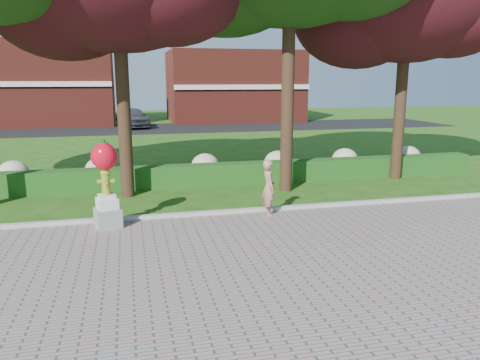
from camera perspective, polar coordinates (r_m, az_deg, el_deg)
The scene contains 11 objects.
ground at distance 10.90m, azimuth -2.59°, elevation -8.91°, with size 100.00×100.00×0.00m, color #255014.
walkway at distance 7.40m, azimuth 3.68°, elevation -19.73°, with size 40.00×14.00×0.04m, color gray.
curb at distance 13.68m, azimuth -4.98°, elevation -4.17°, with size 40.00×0.18×0.15m, color #ADADA5.
lawn_hedge at distance 17.45m, azimuth -6.97°, elevation 0.50°, with size 24.00×0.70×0.80m, color #1C4513.
hydrangea_row at distance 18.46m, azimuth -5.58°, elevation 1.66°, with size 20.10×1.10×0.99m.
street at distance 38.23m, azimuth -10.64°, elevation 6.19°, with size 50.00×8.00×0.02m, color black.
building_left at distance 44.72m, azimuth -24.37°, elevation 10.67°, with size 14.00×8.00×7.00m, color maroon.
building_right at distance 45.09m, azimuth -0.82°, elevation 11.36°, with size 12.00×8.00×6.40m, color maroon.
hydrant_sculpture at distance 12.78m, azimuth -16.04°, elevation -0.19°, with size 0.78×0.78×2.35m.
woman at distance 13.52m, azimuth 3.51°, elevation -0.91°, with size 0.60×0.39×1.63m, color tan.
parked_car at distance 39.23m, azimuth -12.95°, elevation 7.46°, with size 1.94×4.82×1.64m, color #414449.
Camera 1 is at (-1.89, -9.98, 3.94)m, focal length 35.00 mm.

